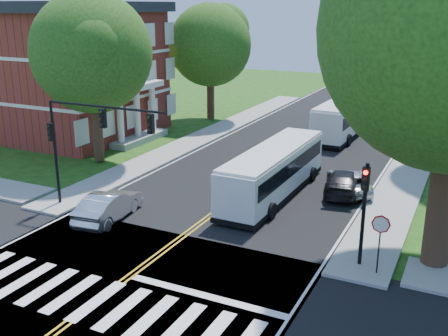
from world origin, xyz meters
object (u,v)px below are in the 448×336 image
Objects in this scene: hatchback at (108,206)px; dark_sedan at (343,182)px; suv at (349,181)px; signal_nw at (87,132)px; bus_lead at (274,171)px; bus_follow at (346,116)px; signal_ne at (364,201)px.

dark_sedan is at bearing -144.29° from hatchback.
signal_nw is at bearing 16.59° from suv.
bus_lead is (7.72, 6.58, -2.87)m from signal_nw.
suv is (3.61, -14.06, -0.94)m from bus_follow.
bus_follow is 24.52m from hatchback.
bus_follow reaches higher than suv.
hatchback is (1.42, -0.46, -3.62)m from signal_nw.
bus_lead is 4.20m from dark_sedan.
signal_nw reaches higher than signal_ne.
bus_follow is at bearing -97.55° from suv.
bus_follow is at bearing 71.29° from signal_nw.
hatchback is at bearing 34.37° from dark_sedan.
suv is (10.03, 9.58, -0.10)m from hatchback.
suv is at bearing 105.92° from signal_ne.
bus_lead reaches higher than dark_sedan.
bus_lead reaches higher than hatchback.
signal_ne is 12.83m from hatchback.
signal_nw is 14.70m from dark_sedan.
signal_ne is at bearing 83.98° from suv.
suv is at bearing -144.88° from bus_lead.
signal_nw is 15.11m from suv.
signal_nw is 1.51× the size of dark_sedan.
dark_sedan is (3.40, -14.47, -0.90)m from bus_follow.
signal_nw reaches higher than bus_lead.
dark_sedan is at bearing -147.92° from bus_lead.
bus_lead is at bearing 133.96° from signal_ne.
bus_follow is (-6.21, 23.17, -1.37)m from signal_ne.
bus_lead is 2.43× the size of hatchback.
bus_follow is 14.89m from dark_sedan.
signal_nw reaches higher than suv.
signal_ne is at bearing 134.79° from bus_lead.
signal_ne reaches higher than suv.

